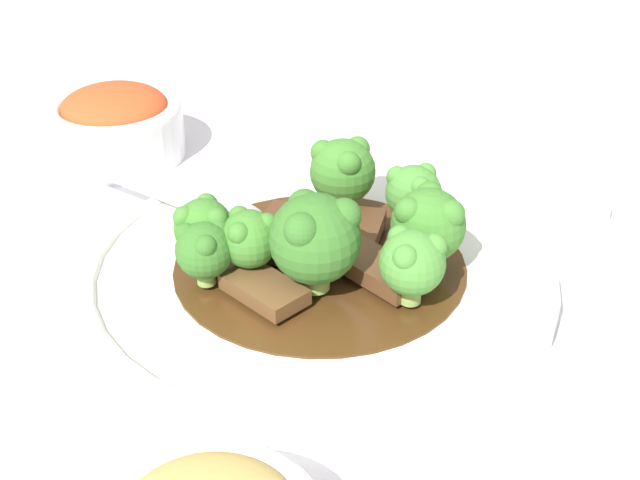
% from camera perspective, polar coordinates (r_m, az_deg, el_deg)
% --- Properties ---
extents(ground_plane, '(4.00, 4.00, 0.00)m').
position_cam_1_polar(ground_plane, '(0.58, -0.00, -2.89)').
color(ground_plane, silver).
extents(main_plate, '(0.30, 0.30, 0.02)m').
position_cam_1_polar(main_plate, '(0.57, -0.00, -2.06)').
color(main_plate, white).
rests_on(main_plate, ground_plane).
extents(beef_strip_0, '(0.05, 0.06, 0.01)m').
position_cam_1_polar(beef_strip_0, '(0.57, 0.50, -0.49)').
color(beef_strip_0, '#56331E').
rests_on(beef_strip_0, main_plate).
extents(beef_strip_1, '(0.06, 0.03, 0.01)m').
position_cam_1_polar(beef_strip_1, '(0.58, -2.87, 0.56)').
color(beef_strip_1, '#56331E').
rests_on(beef_strip_1, main_plate).
extents(beef_strip_2, '(0.04, 0.06, 0.01)m').
position_cam_1_polar(beef_strip_2, '(0.53, -3.58, -3.17)').
color(beef_strip_2, brown).
rests_on(beef_strip_2, main_plate).
extents(beef_strip_3, '(0.05, 0.07, 0.01)m').
position_cam_1_polar(beef_strip_3, '(0.55, 3.59, -1.66)').
color(beef_strip_3, brown).
rests_on(beef_strip_3, main_plate).
extents(beef_strip_4, '(0.06, 0.04, 0.01)m').
position_cam_1_polar(beef_strip_4, '(0.58, 2.55, 0.53)').
color(beef_strip_4, '#56331E').
rests_on(beef_strip_4, main_plate).
extents(broccoli_floret_0, '(0.04, 0.04, 0.04)m').
position_cam_1_polar(broccoli_floret_0, '(0.54, -4.56, 0.14)').
color(broccoli_floret_0, '#8EB756').
rests_on(broccoli_floret_0, main_plate).
extents(broccoli_floret_1, '(0.05, 0.05, 0.05)m').
position_cam_1_polar(broccoli_floret_1, '(0.61, 1.47, 4.51)').
color(broccoli_floret_1, '#8EB756').
rests_on(broccoli_floret_1, main_plate).
extents(broccoli_floret_2, '(0.04, 0.04, 0.05)m').
position_cam_1_polar(broccoli_floret_2, '(0.55, -7.47, 0.84)').
color(broccoli_floret_2, '#7FA84C').
rests_on(broccoli_floret_2, main_plate).
extents(broccoli_floret_3, '(0.04, 0.04, 0.05)m').
position_cam_1_polar(broccoli_floret_3, '(0.51, 5.93, -1.38)').
color(broccoli_floret_3, '#8EB756').
rests_on(broccoli_floret_3, main_plate).
extents(broccoli_floret_4, '(0.04, 0.04, 0.05)m').
position_cam_1_polar(broccoli_floret_4, '(0.59, 6.00, 3.08)').
color(broccoli_floret_4, '#7FA84C').
rests_on(broccoli_floret_4, main_plate).
extents(broccoli_floret_5, '(0.05, 0.05, 0.05)m').
position_cam_1_polar(broccoli_floret_5, '(0.55, 6.95, 1.05)').
color(broccoli_floret_5, '#7FA84C').
rests_on(broccoli_floret_5, main_plate).
extents(broccoli_floret_6, '(0.05, 0.05, 0.06)m').
position_cam_1_polar(broccoli_floret_6, '(0.52, -0.33, 0.21)').
color(broccoli_floret_6, '#8EB756').
rests_on(broccoli_floret_6, main_plate).
extents(broccoli_floret_7, '(0.04, 0.04, 0.04)m').
position_cam_1_polar(broccoli_floret_7, '(0.53, -7.43, -0.57)').
color(broccoli_floret_7, '#8EB756').
rests_on(broccoli_floret_7, main_plate).
extents(serving_spoon, '(0.05, 0.19, 0.01)m').
position_cam_1_polar(serving_spoon, '(0.61, -7.00, 1.86)').
color(serving_spoon, silver).
rests_on(serving_spoon, main_plate).
extents(side_bowl_kimchi, '(0.11, 0.11, 0.06)m').
position_cam_1_polar(side_bowl_kimchi, '(0.75, -12.93, 7.31)').
color(side_bowl_kimchi, white).
rests_on(side_bowl_kimchi, ground_plane).
extents(sauce_dish, '(0.07, 0.07, 0.01)m').
position_cam_1_polar(sauce_dish, '(0.68, 15.41, 2.28)').
color(sauce_dish, white).
rests_on(sauce_dish, ground_plane).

